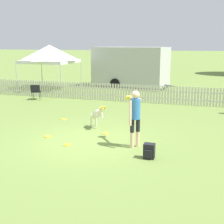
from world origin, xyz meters
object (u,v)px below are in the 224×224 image
at_px(handler_person, 135,112).
at_px(folding_chair_center, 36,91).
at_px(frisbee_midfield, 48,136).
at_px(backpack_on_grass, 149,151).
at_px(leaping_dog, 97,114).
at_px(frisbee_far_scatter, 64,119).
at_px(frisbee_near_handler, 67,145).
at_px(canopy_tent_main, 50,54).
at_px(equipment_trailer, 131,66).
at_px(frisbee_near_dog, 106,133).

bearing_deg(handler_person, folding_chair_center, 91.47).
bearing_deg(frisbee_midfield, backpack_on_grass, -14.51).
relative_size(leaping_dog, frisbee_far_scatter, 4.12).
bearing_deg(folding_chair_center, frisbee_near_handler, 106.60).
bearing_deg(canopy_tent_main, equipment_trailer, 28.35).
height_order(frisbee_near_dog, equipment_trailer, equipment_trailer).
bearing_deg(frisbee_far_scatter, backpack_on_grass, -38.18).
distance_m(frisbee_near_dog, frisbee_midfield, 1.90).
bearing_deg(folding_chair_center, handler_person, 118.20).
xyz_separation_m(frisbee_far_scatter, backpack_on_grass, (4.03, -3.17, 0.19)).
distance_m(leaping_dog, equipment_trailer, 10.73).
relative_size(leaping_dog, frisbee_midfield, 4.12).
relative_size(frisbee_near_dog, folding_chair_center, 0.26).
relative_size(frisbee_far_scatter, equipment_trailer, 0.04).
distance_m(handler_person, frisbee_near_dog, 1.87).
distance_m(frisbee_far_scatter, equipment_trailer, 9.87).
bearing_deg(frisbee_near_handler, frisbee_far_scatter, 118.12).
bearing_deg(frisbee_near_handler, handler_person, 14.14).
xyz_separation_m(frisbee_far_scatter, folding_chair_center, (-3.38, 3.54, 0.48)).
xyz_separation_m(frisbee_near_handler, canopy_tent_main, (-6.04, 10.08, 2.26)).
bearing_deg(equipment_trailer, leaping_dog, -72.92).
relative_size(frisbee_midfield, canopy_tent_main, 0.07).
relative_size(handler_person, frisbee_far_scatter, 7.71).
relative_size(frisbee_near_handler, equipment_trailer, 0.04).
relative_size(backpack_on_grass, equipment_trailer, 0.07).
xyz_separation_m(frisbee_near_dog, frisbee_far_scatter, (-2.22, 1.38, 0.00)).
relative_size(handler_person, leaping_dog, 1.87).
height_order(handler_person, frisbee_near_handler, handler_person).
xyz_separation_m(frisbee_near_handler, frisbee_far_scatter, (-1.52, 2.85, 0.00)).
distance_m(backpack_on_grass, folding_chair_center, 10.00).
bearing_deg(folding_chair_center, frisbee_midfield, 103.14).
xyz_separation_m(frisbee_near_dog, folding_chair_center, (-5.60, 4.91, 0.48)).
height_order(frisbee_near_handler, canopy_tent_main, canopy_tent_main).
xyz_separation_m(frisbee_near_dog, canopy_tent_main, (-6.74, 8.61, 2.26)).
relative_size(backpack_on_grass, folding_chair_center, 0.49).
relative_size(handler_person, canopy_tent_main, 0.54).
distance_m(frisbee_far_scatter, backpack_on_grass, 5.13).
relative_size(handler_person, folding_chair_center, 2.02).
relative_size(frisbee_midfield, backpack_on_grass, 0.54).
height_order(frisbee_far_scatter, backpack_on_grass, backpack_on_grass).
height_order(frisbee_near_dog, folding_chair_center, folding_chair_center).
bearing_deg(frisbee_near_dog, canopy_tent_main, 128.05).
bearing_deg(handler_person, frisbee_near_handler, 146.50).
relative_size(frisbee_near_dog, equipment_trailer, 0.04).
height_order(leaping_dog, backpack_on_grass, leaping_dog).
bearing_deg(frisbee_far_scatter, equipment_trailer, 88.94).
height_order(frisbee_near_handler, frisbee_far_scatter, same).
relative_size(handler_person, backpack_on_grass, 4.13).
bearing_deg(handler_person, canopy_tent_main, 82.02).
distance_m(frisbee_near_handler, frisbee_midfield, 1.14).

